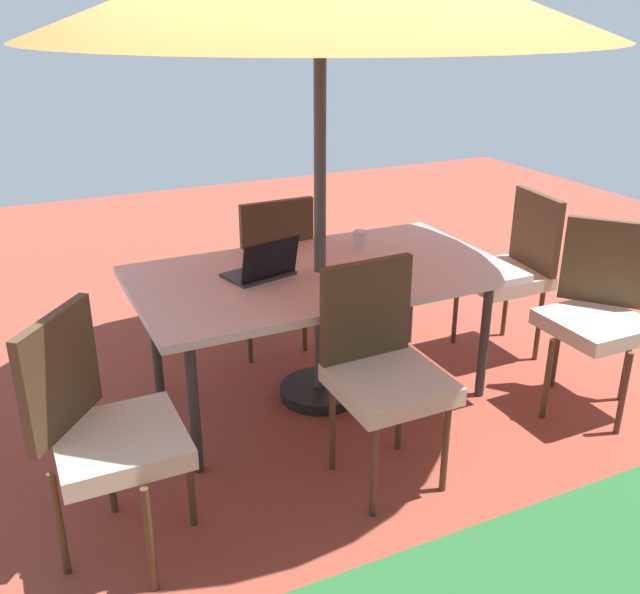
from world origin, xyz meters
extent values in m
cube|color=brown|center=(0.00, 0.00, -0.01)|extent=(10.00, 10.00, 0.02)
cube|color=silver|center=(0.00, 0.00, 0.71)|extent=(1.89, 1.04, 0.04)
cylinder|color=#333333|center=(-0.79, -0.37, 0.35)|extent=(0.05, 0.05, 0.69)
cylinder|color=#333333|center=(0.79, -0.37, 0.35)|extent=(0.05, 0.05, 0.69)
cylinder|color=#333333|center=(-0.79, 0.37, 0.35)|extent=(0.05, 0.05, 0.69)
cylinder|color=#333333|center=(0.79, 0.37, 0.35)|extent=(0.05, 0.05, 0.69)
cylinder|color=#4C4C4C|center=(0.00, 0.00, 1.14)|extent=(0.06, 0.06, 2.28)
cylinder|color=black|center=(0.00, 0.00, 0.03)|extent=(0.44, 0.44, 0.06)
cube|color=beige|center=(1.17, 0.74, 0.49)|extent=(0.46, 0.46, 0.08)
cube|color=#4C3823|center=(1.33, 0.61, 0.76)|extent=(0.30, 0.37, 0.45)
cylinder|color=#4C3823|center=(1.14, 1.00, 0.23)|extent=(0.03, 0.03, 0.45)
cylinder|color=#4C3823|center=(0.92, 0.72, 0.23)|extent=(0.03, 0.03, 0.45)
cylinder|color=#4C3823|center=(1.42, 0.77, 0.23)|extent=(0.03, 0.03, 0.45)
cylinder|color=#4C3823|center=(1.20, 0.49, 0.23)|extent=(0.03, 0.03, 0.45)
cube|color=beige|center=(0.05, 0.80, 0.49)|extent=(0.46, 0.46, 0.08)
cube|color=#4C3823|center=(0.05, 0.59, 0.76)|extent=(0.44, 0.05, 0.45)
cylinder|color=#4C3823|center=(0.22, 0.98, 0.23)|extent=(0.03, 0.03, 0.45)
cylinder|color=#4C3823|center=(-0.14, 0.97, 0.23)|extent=(0.03, 0.03, 0.45)
cylinder|color=#4C3823|center=(0.23, 0.62, 0.23)|extent=(0.03, 0.03, 0.45)
cylinder|color=#4C3823|center=(-0.13, 0.61, 0.23)|extent=(0.03, 0.03, 0.45)
cube|color=beige|center=(-1.20, -0.03, 0.49)|extent=(0.46, 0.46, 0.08)
cube|color=#4C3823|center=(-1.41, -0.01, 0.76)|extent=(0.09, 0.44, 0.45)
cylinder|color=#4C3823|center=(-1.05, -0.23, 0.23)|extent=(0.03, 0.03, 0.45)
cylinder|color=#4C3823|center=(-1.00, 0.13, 0.23)|extent=(0.03, 0.03, 0.45)
cylinder|color=#4C3823|center=(-1.40, -0.19, 0.23)|extent=(0.03, 0.03, 0.45)
cylinder|color=#4C3823|center=(-1.36, 0.17, 0.23)|extent=(0.03, 0.03, 0.45)
cube|color=beige|center=(0.03, -0.72, 0.49)|extent=(0.46, 0.46, 0.08)
cube|color=#4C3823|center=(0.03, -0.51, 0.76)|extent=(0.44, 0.05, 0.45)
cylinder|color=#4C3823|center=(-0.14, -0.90, 0.23)|extent=(0.03, 0.03, 0.45)
cylinder|color=#4C3823|center=(0.22, -0.89, 0.23)|extent=(0.03, 0.03, 0.45)
cylinder|color=#4C3823|center=(-0.15, -0.54, 0.23)|extent=(0.03, 0.03, 0.45)
cylinder|color=#4C3823|center=(0.21, -0.53, 0.23)|extent=(0.03, 0.03, 0.45)
cube|color=beige|center=(-1.21, 0.72, 0.49)|extent=(0.46, 0.46, 0.08)
cube|color=#4C3823|center=(-1.37, 0.58, 0.76)|extent=(0.31, 0.36, 0.45)
cylinder|color=#4C3823|center=(-0.95, 0.70, 0.23)|extent=(0.03, 0.03, 0.45)
cylinder|color=#4C3823|center=(-1.19, 0.97, 0.23)|extent=(0.03, 0.03, 0.45)
cylinder|color=#4C3823|center=(-1.23, 0.46, 0.23)|extent=(0.03, 0.03, 0.45)
cylinder|color=#4C3823|center=(-1.46, 0.74, 0.23)|extent=(0.03, 0.03, 0.45)
cube|color=#2D2D33|center=(0.31, -0.07, 0.74)|extent=(0.36, 0.29, 0.02)
cube|color=black|center=(0.28, 0.04, 0.85)|extent=(0.32, 0.13, 0.20)
cylinder|color=white|center=(-0.35, -0.23, 0.78)|extent=(0.07, 0.07, 0.10)
camera|label=1|loc=(1.44, 3.04, 1.98)|focal=39.40mm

